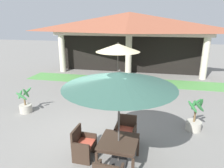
% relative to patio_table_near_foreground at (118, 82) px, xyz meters
% --- Properties ---
extents(ground_plane, '(60.00, 60.00, 0.00)m').
position_rel_patio_table_near_foreground_xyz_m(ground_plane, '(0.03, -4.58, -0.62)').
color(ground_plane, gray).
extents(background_pavilion, '(11.12, 2.57, 4.25)m').
position_rel_patio_table_near_foreground_xyz_m(background_pavilion, '(0.03, 3.95, 2.65)').
color(background_pavilion, beige).
rests_on(background_pavilion, ground).
extents(lawn_strip, '(12.92, 1.82, 0.01)m').
position_rel_patio_table_near_foreground_xyz_m(lawn_strip, '(0.03, 2.26, -0.61)').
color(lawn_strip, '#519347').
rests_on(lawn_strip, ground).
extents(patio_table_near_foreground, '(0.90, 0.90, 0.72)m').
position_rel_patio_table_near_foreground_xyz_m(patio_table_near_foreground, '(0.00, 0.00, 0.00)').
color(patio_table_near_foreground, '#38281E').
rests_on(patio_table_near_foreground, ground).
extents(patio_umbrella_near_foreground, '(2.25, 2.25, 2.68)m').
position_rel_patio_table_near_foreground_xyz_m(patio_umbrella_near_foreground, '(0.00, 0.00, 1.78)').
color(patio_umbrella_near_foreground, '#2D2D2D').
rests_on(patio_umbrella_near_foreground, ground).
extents(patio_chair_near_foreground_east, '(0.52, 0.66, 0.91)m').
position_rel_patio_table_near_foreground_xyz_m(patio_chair_near_foreground_east, '(0.95, 0.03, -0.20)').
color(patio_chair_near_foreground_east, '#38281E').
rests_on(patio_chair_near_foreground_east, ground).
extents(patio_chair_near_foreground_south, '(0.56, 0.55, 0.90)m').
position_rel_patio_table_near_foreground_xyz_m(patio_chair_near_foreground_south, '(0.03, -0.95, -0.21)').
color(patio_chair_near_foreground_south, '#38281E').
rests_on(patio_chair_near_foreground_south, ground).
extents(patio_chair_near_foreground_north, '(0.57, 0.59, 0.80)m').
position_rel_patio_table_near_foreground_xyz_m(patio_chair_near_foreground_north, '(-0.03, 0.94, -0.24)').
color(patio_chair_near_foreground_north, '#38281E').
rests_on(patio_chair_near_foreground_north, ground).
extents(patio_chair_near_foreground_west, '(0.56, 0.57, 0.89)m').
position_rel_patio_table_near_foreground_xyz_m(patio_chair_near_foreground_west, '(-0.95, -0.03, -0.21)').
color(patio_chair_near_foreground_west, '#38281E').
rests_on(patio_chair_near_foreground_west, ground).
extents(patio_table_mid_left, '(1.04, 1.04, 0.71)m').
position_rel_patio_table_near_foreground_xyz_m(patio_table_mid_left, '(1.08, -5.56, 0.00)').
color(patio_table_mid_left, '#38281E').
rests_on(patio_table_mid_left, ground).
extents(patio_umbrella_mid_left, '(2.78, 2.78, 2.64)m').
position_rel_patio_table_near_foreground_xyz_m(patio_umbrella_mid_left, '(1.08, -5.56, 1.76)').
color(patio_umbrella_mid_left, '#2D2D2D').
rests_on(patio_umbrella_mid_left, ground).
extents(patio_chair_mid_left_west, '(0.55, 0.65, 0.91)m').
position_rel_patio_table_near_foreground_xyz_m(patio_chair_mid_left_west, '(0.06, -5.51, -0.20)').
color(patio_chair_mid_left_west, '#38281E').
rests_on(patio_chair_mid_left_west, ground).
extents(patio_chair_mid_left_north, '(0.65, 0.57, 0.89)m').
position_rel_patio_table_near_foreground_xyz_m(patio_chair_mid_left_north, '(1.12, -4.54, -0.20)').
color(patio_chair_mid_left_north, '#38281E').
rests_on(patio_chair_mid_left_north, ground).
extents(potted_palm_left_edge, '(0.53, 0.57, 1.13)m').
position_rel_patio_table_near_foreground_xyz_m(potted_palm_left_edge, '(-3.36, -3.18, -0.32)').
color(potted_palm_left_edge, '#B2AD9E').
rests_on(potted_palm_left_edge, ground).
extents(potted_palm_right_edge, '(0.61, 0.59, 1.27)m').
position_rel_patio_table_near_foreground_xyz_m(potted_palm_right_edge, '(3.36, -3.23, -0.28)').
color(potted_palm_right_edge, '#B2AD9E').
rests_on(potted_palm_right_edge, ground).
extents(terracotta_urn, '(0.32, 0.32, 0.37)m').
position_rel_patio_table_near_foreground_xyz_m(terracotta_urn, '(-1.21, 0.98, -0.47)').
color(terracotta_urn, '#9E5633').
rests_on(terracotta_urn, ground).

